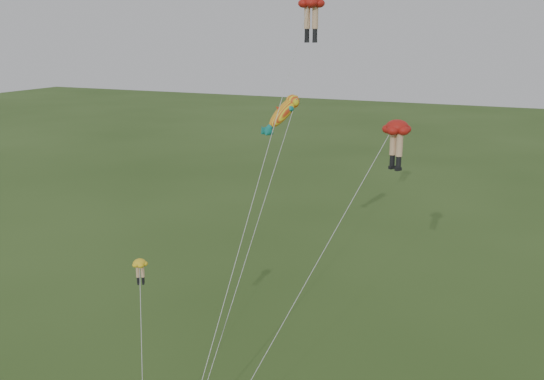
% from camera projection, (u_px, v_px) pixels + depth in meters
% --- Properties ---
extents(legs_kite_red_high, '(2.60, 13.00, 21.30)m').
position_uv_depth(legs_kite_red_high, '(310.00, 10.00, 34.07)').
color(legs_kite_red_high, '#B01912').
rests_on(legs_kite_red_high, ground).
extents(legs_kite_red_mid, '(7.21, 9.96, 15.11)m').
position_uv_depth(legs_kite_red_mid, '(394.00, 136.00, 29.46)').
color(legs_kite_red_mid, '#B01912').
rests_on(legs_kite_red_mid, ground).
extents(legs_kite_yellow, '(3.57, 5.06, 8.05)m').
position_uv_depth(legs_kite_yellow, '(140.00, 277.00, 30.62)').
color(legs_kite_yellow, yellow).
rests_on(legs_kite_yellow, ground).
extents(fish_kite, '(2.21, 13.22, 15.83)m').
position_uv_depth(fish_kite, '(283.00, 113.00, 36.15)').
color(fish_kite, yellow).
rests_on(fish_kite, ground).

